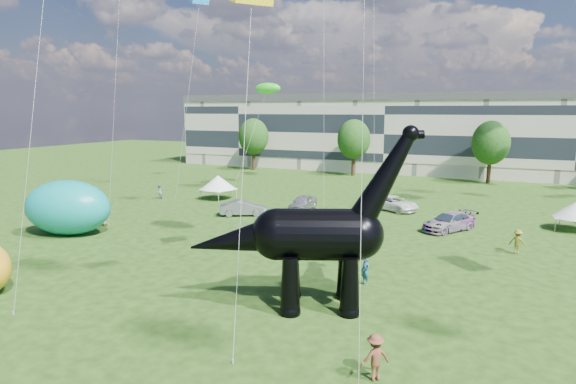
% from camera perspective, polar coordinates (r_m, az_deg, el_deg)
% --- Properties ---
extents(ground, '(220.00, 220.00, 0.00)m').
position_cam_1_polar(ground, '(25.24, -1.43, -14.62)').
color(ground, '#16330C').
rests_on(ground, ground).
extents(terrace_row, '(78.00, 11.00, 12.00)m').
position_cam_1_polar(terrace_row, '(84.74, 12.18, 6.54)').
color(terrace_row, beige).
rests_on(terrace_row, ground).
extents(tree_far_left, '(5.20, 5.20, 9.44)m').
position_cam_1_polar(tree_far_left, '(83.96, -4.12, 6.91)').
color(tree_far_left, '#382314').
rests_on(tree_far_left, ground).
extents(tree_mid_left, '(5.20, 5.20, 9.44)m').
position_cam_1_polar(tree_mid_left, '(77.01, 7.81, 6.59)').
color(tree_mid_left, '#382314').
rests_on(tree_mid_left, ground).
extents(tree_mid_right, '(5.20, 5.20, 9.44)m').
position_cam_1_polar(tree_mid_right, '(73.81, 22.92, 5.78)').
color(tree_mid_right, '#382314').
rests_on(tree_mid_right, ground).
extents(dinosaur_sculpture, '(11.95, 6.38, 10.03)m').
position_cam_1_polar(dinosaur_sculpture, '(25.35, 2.55, -5.41)').
color(dinosaur_sculpture, black).
rests_on(dinosaur_sculpture, ground).
extents(car_silver, '(1.89, 4.64, 1.58)m').
position_cam_1_polar(car_silver, '(50.43, 1.77, -1.26)').
color(car_silver, '#B9B8BD').
rests_on(car_silver, ground).
extents(car_grey, '(4.74, 3.62, 1.50)m').
position_cam_1_polar(car_grey, '(48.01, -5.35, -1.91)').
color(car_grey, gray).
rests_on(car_grey, ground).
extents(car_white, '(5.91, 4.72, 1.50)m').
position_cam_1_polar(car_white, '(51.45, 12.45, -1.31)').
color(car_white, white).
rests_on(car_white, ground).
extents(car_dark, '(4.85, 5.73, 1.57)m').
position_cam_1_polar(car_dark, '(44.12, 18.56, -3.37)').
color(car_dark, '#595960').
rests_on(car_dark, ground).
extents(gazebo_left, '(4.82, 4.82, 2.83)m').
position_cam_1_polar(gazebo_left, '(56.88, -8.29, 1.13)').
color(gazebo_left, silver).
rests_on(gazebo_left, ground).
extents(inflatable_teal, '(8.36, 6.43, 4.62)m').
position_cam_1_polar(inflatable_teal, '(44.36, -24.66, -1.68)').
color(inflatable_teal, '#0B8885').
rests_on(inflatable_teal, ground).
extents(visitors, '(51.66, 35.42, 1.88)m').
position_cam_1_polar(visitors, '(37.41, 9.32, -5.16)').
color(visitors, '#3F2C64').
rests_on(visitors, ground).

